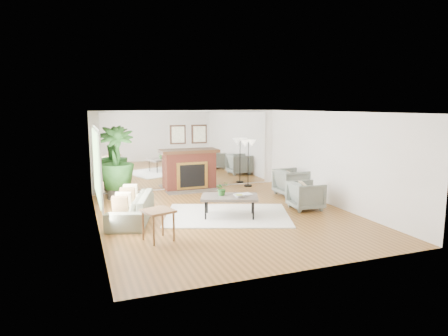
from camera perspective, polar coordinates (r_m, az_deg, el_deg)
name	(u,v)px	position (r m, az deg, el deg)	size (l,w,h in m)	color
ground	(227,216)	(9.78, 0.48, -6.81)	(7.00, 7.00, 0.00)	brown
wall_left	(96,172)	(8.91, -17.77, -0.56)	(0.02, 7.00, 2.50)	white
wall_right	(333,159)	(10.94, 15.27, 1.24)	(0.02, 7.00, 2.50)	white
wall_back	(188,150)	(12.82, -5.11, 2.60)	(6.00, 0.02, 2.50)	white
mirror_panel	(189,150)	(12.80, -5.08, 2.59)	(5.40, 0.04, 2.40)	silver
window_panel	(97,165)	(9.30, -17.74, 0.44)	(0.04, 2.40, 1.50)	#B2E09E
fireplace	(191,169)	(12.67, -4.79, -0.16)	(1.85, 0.83, 2.05)	maroon
area_rug	(227,215)	(9.76, 0.48, -6.75)	(2.95, 2.11, 0.03)	white
coffee_table	(230,198)	(9.50, 0.80, -4.26)	(1.52, 1.22, 0.53)	#5E524A
sofa	(131,208)	(9.55, -13.10, -5.54)	(2.09, 0.82, 0.61)	slate
armchair_back	(291,182)	(12.08, 9.58, -2.00)	(0.83, 0.86, 0.78)	gray
armchair_front	(306,195)	(10.51, 11.63, -3.86)	(0.77, 0.79, 0.72)	gray
side_table	(158,215)	(8.00, -9.40, -6.62)	(0.69, 0.69, 0.63)	brown
potted_ficus	(116,161)	(11.75, -15.11, 1.00)	(1.12, 1.12, 2.05)	#29251E
floor_lamp	(248,147)	(13.09, 3.50, 3.04)	(0.50, 0.28, 1.54)	black
tabletop_plant	(222,188)	(9.51, -0.31, -2.93)	(0.30, 0.26, 0.34)	#2D6926
fruit_bowl	(239,196)	(9.36, 2.19, -3.98)	(0.26, 0.26, 0.07)	brown
book	(244,194)	(9.60, 2.81, -3.78)	(0.19, 0.26, 0.02)	brown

